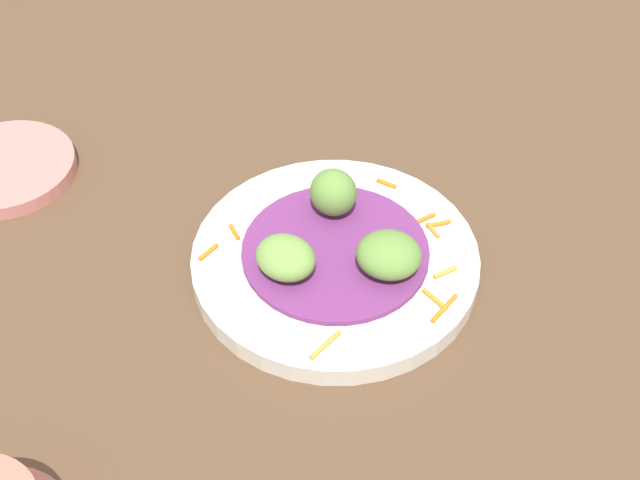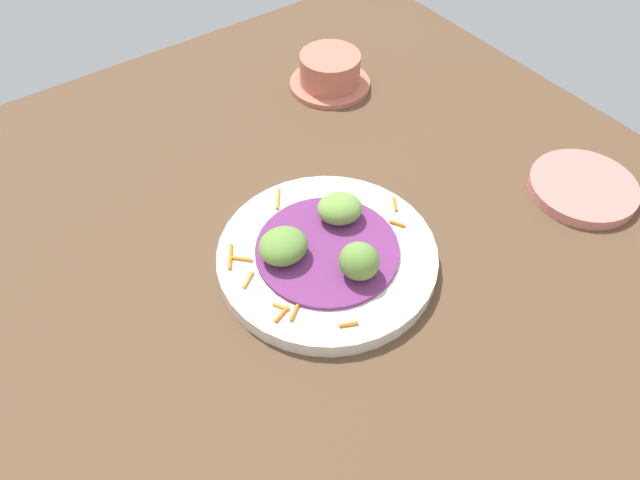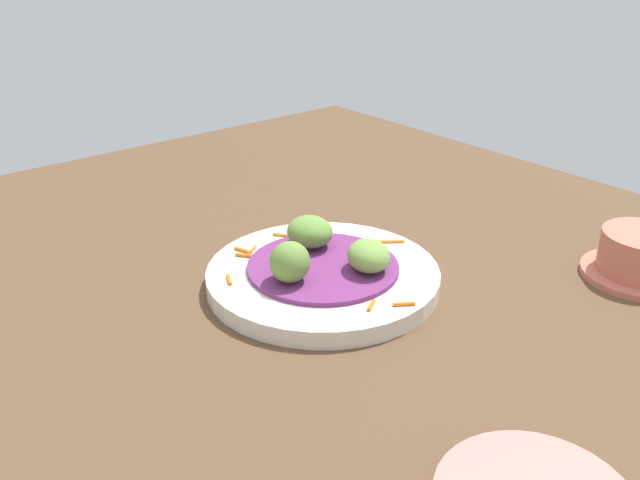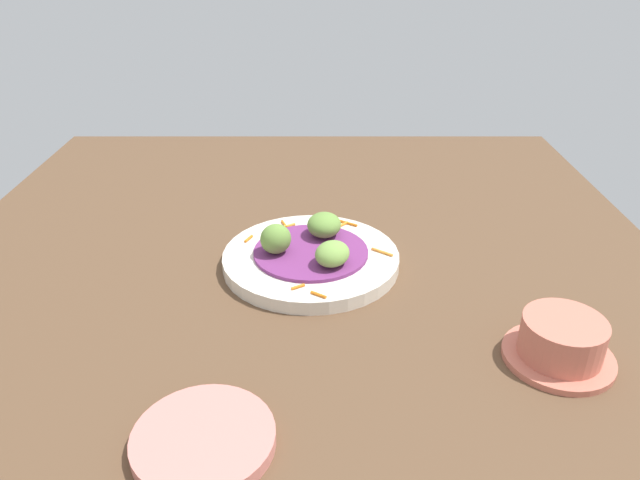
{
  "view_description": "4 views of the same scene",
  "coord_description": "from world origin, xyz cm",
  "px_view_note": "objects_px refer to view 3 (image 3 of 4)",
  "views": [
    {
      "loc": [
        52.24,
        -1.21,
        57.47
      ],
      "look_at": [
        2.75,
        -5.9,
        6.73
      ],
      "focal_mm": 46.93,
      "sensor_mm": 36.0,
      "label": 1
    },
    {
      "loc": [
        -34.45,
        22.16,
        57.07
      ],
      "look_at": [
        1.32,
        -3.48,
        6.94
      ],
      "focal_mm": 33.97,
      "sensor_mm": 36.0,
      "label": 2
    },
    {
      "loc": [
        -41.07,
        -55.53,
        38.67
      ],
      "look_at": [
        2.04,
        -3.55,
        6.91
      ],
      "focal_mm": 38.51,
      "sensor_mm": 36.0,
      "label": 3
    },
    {
      "loc": [
        2.86,
        -79.25,
        45.93
      ],
      "look_at": [
        2.64,
        -3.91,
        5.76
      ],
      "focal_mm": 33.25,
      "sensor_mm": 36.0,
      "label": 4
    }
  ],
  "objects_px": {
    "main_plate": "(323,277)",
    "guac_scoop_center": "(369,256)",
    "guac_scoop_right": "(310,232)",
    "guac_scoop_left": "(290,262)"
  },
  "relations": [
    {
      "from": "main_plate",
      "to": "guac_scoop_right",
      "type": "relative_size",
      "value": 4.58
    },
    {
      "from": "guac_scoop_center",
      "to": "guac_scoop_right",
      "type": "bearing_deg",
      "value": 97.06
    },
    {
      "from": "main_plate",
      "to": "guac_scoop_center",
      "type": "height_order",
      "value": "guac_scoop_center"
    },
    {
      "from": "guac_scoop_center",
      "to": "guac_scoop_right",
      "type": "relative_size",
      "value": 0.95
    },
    {
      "from": "guac_scoop_left",
      "to": "guac_scoop_right",
      "type": "bearing_deg",
      "value": 37.06
    },
    {
      "from": "main_plate",
      "to": "guac_scoop_left",
      "type": "xyz_separation_m",
      "value": [
        -0.05,
        -0.01,
        0.04
      ]
    },
    {
      "from": "main_plate",
      "to": "guac_scoop_right",
      "type": "height_order",
      "value": "guac_scoop_right"
    },
    {
      "from": "main_plate",
      "to": "guac_scoop_right",
      "type": "xyz_separation_m",
      "value": [
        0.02,
        0.05,
        0.03
      ]
    },
    {
      "from": "main_plate",
      "to": "guac_scoop_left",
      "type": "distance_m",
      "value": 0.06
    },
    {
      "from": "main_plate",
      "to": "guac_scoop_left",
      "type": "bearing_deg",
      "value": -172.94
    }
  ]
}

